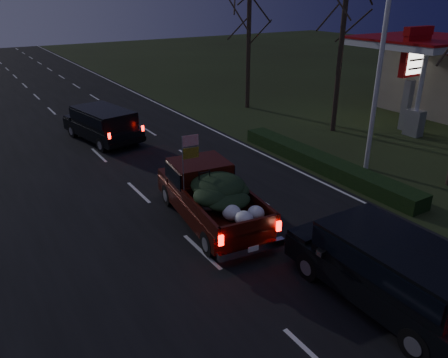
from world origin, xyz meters
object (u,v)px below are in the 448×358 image
rear_suv (393,266)px  lead_suv (103,122)px  pickup_truck (211,193)px  gas_price_pylon (414,62)px  light_pole (383,40)px

rear_suv → lead_suv: bearing=96.7°
lead_suv → pickup_truck: bearing=-98.8°
pickup_truck → gas_price_pylon: bearing=19.9°
light_pole → rear_suv: 10.35m
light_pole → pickup_truck: bearing=-177.0°
lead_suv → rear_suv: bearing=-94.2°
gas_price_pylon → light_pole: bearing=-155.3°
gas_price_pylon → pickup_truck: 15.39m
gas_price_pylon → lead_suv: bearing=155.2°
pickup_truck → lead_suv: (-0.30, 10.39, 0.02)m
light_pole → lead_suv: 13.85m
light_pole → gas_price_pylon: size_ratio=1.64×
pickup_truck → lead_suv: 10.40m
gas_price_pylon → rear_suv: (-13.24, -9.53, -2.65)m
lead_suv → gas_price_pylon: bearing=-35.3°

